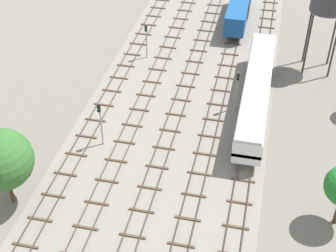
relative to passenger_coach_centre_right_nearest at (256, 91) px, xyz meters
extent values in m
plane|color=slate|center=(-8.65, 9.38, -2.61)|extent=(480.00, 480.00, 0.00)
cube|color=gray|center=(-8.65, 9.38, -2.61)|extent=(21.30, 176.00, 0.01)
cube|color=#47382D|center=(-18.02, 10.38, -2.40)|extent=(0.07, 126.00, 0.15)
cube|color=#47382D|center=(-16.58, 10.38, -2.40)|extent=(0.07, 126.00, 0.15)
cube|color=brown|center=(-17.30, -24.12, -2.54)|extent=(2.40, 0.22, 0.14)
cube|color=brown|center=(-17.30, -21.12, -2.54)|extent=(2.40, 0.22, 0.14)
cube|color=brown|center=(-17.30, -18.12, -2.54)|extent=(2.40, 0.22, 0.14)
cube|color=brown|center=(-17.30, -15.12, -2.54)|extent=(2.40, 0.22, 0.14)
cube|color=brown|center=(-17.30, -12.12, -2.54)|extent=(2.40, 0.22, 0.14)
cube|color=brown|center=(-17.30, -9.12, -2.54)|extent=(2.40, 0.22, 0.14)
cube|color=brown|center=(-17.30, -6.12, -2.54)|extent=(2.40, 0.22, 0.14)
cube|color=brown|center=(-17.30, -3.12, -2.54)|extent=(2.40, 0.22, 0.14)
cube|color=brown|center=(-17.30, -0.12, -2.54)|extent=(2.40, 0.22, 0.14)
cube|color=brown|center=(-17.30, 2.88, -2.54)|extent=(2.40, 0.22, 0.14)
cube|color=brown|center=(-17.30, 5.88, -2.54)|extent=(2.40, 0.22, 0.14)
cube|color=brown|center=(-17.30, 8.88, -2.54)|extent=(2.40, 0.22, 0.14)
cube|color=brown|center=(-17.30, 11.88, -2.54)|extent=(2.40, 0.22, 0.14)
cube|color=brown|center=(-17.30, 14.88, -2.54)|extent=(2.40, 0.22, 0.14)
cube|color=brown|center=(-17.30, 17.88, -2.54)|extent=(2.40, 0.22, 0.14)
cube|color=brown|center=(-17.30, 20.88, -2.54)|extent=(2.40, 0.22, 0.14)
cube|color=brown|center=(-17.30, 23.88, -2.54)|extent=(2.40, 0.22, 0.14)
cube|color=brown|center=(-17.30, 26.88, -2.54)|extent=(2.40, 0.22, 0.14)
cube|color=#47382D|center=(-13.69, 10.38, -2.40)|extent=(0.07, 126.00, 0.15)
cube|color=#47382D|center=(-12.26, 10.38, -2.40)|extent=(0.07, 126.00, 0.15)
cube|color=brown|center=(-12.97, -21.12, -2.54)|extent=(2.40, 0.22, 0.14)
cube|color=brown|center=(-12.97, -18.12, -2.54)|extent=(2.40, 0.22, 0.14)
cube|color=brown|center=(-12.97, -15.12, -2.54)|extent=(2.40, 0.22, 0.14)
cube|color=brown|center=(-12.97, -12.12, -2.54)|extent=(2.40, 0.22, 0.14)
cube|color=brown|center=(-12.97, -9.12, -2.54)|extent=(2.40, 0.22, 0.14)
cube|color=brown|center=(-12.97, -6.12, -2.54)|extent=(2.40, 0.22, 0.14)
cube|color=brown|center=(-12.97, -3.12, -2.54)|extent=(2.40, 0.22, 0.14)
cube|color=brown|center=(-12.97, -0.12, -2.54)|extent=(2.40, 0.22, 0.14)
cube|color=brown|center=(-12.97, 2.88, -2.54)|extent=(2.40, 0.22, 0.14)
cube|color=brown|center=(-12.97, 5.88, -2.54)|extent=(2.40, 0.22, 0.14)
cube|color=brown|center=(-12.97, 8.88, -2.54)|extent=(2.40, 0.22, 0.14)
cube|color=brown|center=(-12.97, 11.88, -2.54)|extent=(2.40, 0.22, 0.14)
cube|color=brown|center=(-12.97, 14.88, -2.54)|extent=(2.40, 0.22, 0.14)
cube|color=brown|center=(-12.97, 17.88, -2.54)|extent=(2.40, 0.22, 0.14)
cube|color=brown|center=(-12.97, 20.88, -2.54)|extent=(2.40, 0.22, 0.14)
cube|color=brown|center=(-12.97, 23.88, -2.54)|extent=(2.40, 0.22, 0.14)
cube|color=brown|center=(-12.97, 26.88, -2.54)|extent=(2.40, 0.22, 0.14)
cube|color=#47382D|center=(-9.37, 10.38, -2.40)|extent=(0.07, 126.00, 0.15)
cube|color=#47382D|center=(-7.93, 10.38, -2.40)|extent=(0.07, 126.00, 0.15)
cube|color=brown|center=(-8.65, -21.12, -2.54)|extent=(2.40, 0.22, 0.14)
cube|color=brown|center=(-8.65, -18.12, -2.54)|extent=(2.40, 0.22, 0.14)
cube|color=brown|center=(-8.65, -15.12, -2.54)|extent=(2.40, 0.22, 0.14)
cube|color=brown|center=(-8.65, -12.12, -2.54)|extent=(2.40, 0.22, 0.14)
cube|color=brown|center=(-8.65, -9.12, -2.54)|extent=(2.40, 0.22, 0.14)
cube|color=brown|center=(-8.65, -6.12, -2.54)|extent=(2.40, 0.22, 0.14)
cube|color=brown|center=(-8.65, -3.12, -2.54)|extent=(2.40, 0.22, 0.14)
cube|color=brown|center=(-8.65, -0.12, -2.54)|extent=(2.40, 0.22, 0.14)
cube|color=brown|center=(-8.65, 2.88, -2.54)|extent=(2.40, 0.22, 0.14)
cube|color=brown|center=(-8.65, 5.88, -2.54)|extent=(2.40, 0.22, 0.14)
cube|color=brown|center=(-8.65, 8.88, -2.54)|extent=(2.40, 0.22, 0.14)
cube|color=brown|center=(-8.65, 11.88, -2.54)|extent=(2.40, 0.22, 0.14)
cube|color=brown|center=(-8.65, 14.88, -2.54)|extent=(2.40, 0.22, 0.14)
cube|color=brown|center=(-8.65, 17.88, -2.54)|extent=(2.40, 0.22, 0.14)
cube|color=brown|center=(-8.65, 20.88, -2.54)|extent=(2.40, 0.22, 0.14)
cube|color=brown|center=(-8.65, 23.88, -2.54)|extent=(2.40, 0.22, 0.14)
cube|color=brown|center=(-8.65, 26.88, -2.54)|extent=(2.40, 0.22, 0.14)
cube|color=#47382D|center=(-5.04, 10.38, -2.40)|extent=(0.07, 126.00, 0.15)
cube|color=#47382D|center=(-3.61, 10.38, -2.40)|extent=(0.07, 126.00, 0.15)
cube|color=brown|center=(-4.32, -21.12, -2.54)|extent=(2.40, 0.22, 0.14)
cube|color=brown|center=(-4.32, -18.12, -2.54)|extent=(2.40, 0.22, 0.14)
cube|color=brown|center=(-4.32, -15.12, -2.54)|extent=(2.40, 0.22, 0.14)
cube|color=brown|center=(-4.32, -12.12, -2.54)|extent=(2.40, 0.22, 0.14)
cube|color=brown|center=(-4.32, -9.12, -2.54)|extent=(2.40, 0.22, 0.14)
cube|color=brown|center=(-4.32, -6.12, -2.54)|extent=(2.40, 0.22, 0.14)
cube|color=brown|center=(-4.32, -3.12, -2.54)|extent=(2.40, 0.22, 0.14)
cube|color=brown|center=(-4.32, -0.12, -2.54)|extent=(2.40, 0.22, 0.14)
cube|color=brown|center=(-4.32, 2.88, -2.54)|extent=(2.40, 0.22, 0.14)
cube|color=brown|center=(-4.32, 5.88, -2.54)|extent=(2.40, 0.22, 0.14)
cube|color=brown|center=(-4.32, 8.88, -2.54)|extent=(2.40, 0.22, 0.14)
cube|color=brown|center=(-4.32, 11.88, -2.54)|extent=(2.40, 0.22, 0.14)
cube|color=brown|center=(-4.32, 14.88, -2.54)|extent=(2.40, 0.22, 0.14)
cube|color=brown|center=(-4.32, 17.88, -2.54)|extent=(2.40, 0.22, 0.14)
cube|color=brown|center=(-4.32, 20.88, -2.54)|extent=(2.40, 0.22, 0.14)
cube|color=brown|center=(-4.32, 23.88, -2.54)|extent=(2.40, 0.22, 0.14)
cube|color=brown|center=(-4.32, 26.88, -2.54)|extent=(2.40, 0.22, 0.14)
cube|color=brown|center=(-4.32, 29.88, -2.54)|extent=(2.40, 0.22, 0.14)
cube|color=#47382D|center=(-0.72, 10.38, -2.40)|extent=(0.07, 126.00, 0.15)
cube|color=#47382D|center=(0.72, 10.38, -2.40)|extent=(0.07, 126.00, 0.15)
cube|color=brown|center=(0.00, -18.12, -2.54)|extent=(2.40, 0.22, 0.14)
cube|color=brown|center=(0.00, -15.12, -2.54)|extent=(2.40, 0.22, 0.14)
cube|color=brown|center=(0.00, -12.12, -2.54)|extent=(2.40, 0.22, 0.14)
cube|color=brown|center=(0.00, -9.12, -2.54)|extent=(2.40, 0.22, 0.14)
cube|color=brown|center=(0.00, -6.12, -2.54)|extent=(2.40, 0.22, 0.14)
cube|color=brown|center=(0.00, -3.12, -2.54)|extent=(2.40, 0.22, 0.14)
cube|color=brown|center=(0.00, -0.12, -2.54)|extent=(2.40, 0.22, 0.14)
cube|color=brown|center=(0.00, 2.88, -2.54)|extent=(2.40, 0.22, 0.14)
cube|color=brown|center=(0.00, 5.88, -2.54)|extent=(2.40, 0.22, 0.14)
cube|color=brown|center=(0.00, 8.88, -2.54)|extent=(2.40, 0.22, 0.14)
cube|color=brown|center=(0.00, 11.88, -2.54)|extent=(2.40, 0.22, 0.14)
cube|color=brown|center=(0.00, 14.88, -2.54)|extent=(2.40, 0.22, 0.14)
cube|color=brown|center=(0.00, 17.88, -2.54)|extent=(2.40, 0.22, 0.14)
cube|color=brown|center=(0.00, 20.88, -2.54)|extent=(2.40, 0.22, 0.14)
cube|color=brown|center=(0.00, 23.88, -2.54)|extent=(2.40, 0.22, 0.14)
cube|color=brown|center=(0.00, 26.88, -2.54)|extent=(2.40, 0.22, 0.14)
cube|color=brown|center=(0.00, 29.88, -2.54)|extent=(2.40, 0.22, 0.14)
cube|color=white|center=(0.00, 0.00, -0.18)|extent=(2.90, 22.00, 2.60)
cube|color=#193F99|center=(0.00, 0.00, -0.44)|extent=(2.96, 22.00, 0.40)
cube|color=black|center=(0.00, 0.00, 0.47)|extent=(2.96, 20.24, 0.70)
cube|color=#B7B7BC|center=(0.00, 0.00, 1.30)|extent=(2.67, 22.00, 0.36)
cylinder|color=black|center=(-0.72, 7.46, -1.90)|extent=(0.13, 0.84, 0.84)
cylinder|color=black|center=(0.72, 7.46, -1.90)|extent=(0.13, 0.84, 0.84)
cylinder|color=black|center=(-0.72, 9.26, -1.90)|extent=(0.13, 0.84, 0.84)
cylinder|color=black|center=(0.72, 9.26, -1.90)|extent=(0.13, 0.84, 0.84)
cube|color=black|center=(0.00, 8.36, -1.90)|extent=(1.68, 2.20, 0.24)
cylinder|color=black|center=(-0.72, -9.26, -1.90)|extent=(0.13, 0.84, 0.84)
cylinder|color=black|center=(0.72, -9.26, -1.90)|extent=(0.13, 0.84, 0.84)
cylinder|color=black|center=(-0.72, -7.46, -1.90)|extent=(0.13, 0.84, 0.84)
cylinder|color=black|center=(0.72, -7.46, -1.90)|extent=(0.13, 0.84, 0.84)
cube|color=black|center=(0.00, -8.36, -1.90)|extent=(1.68, 2.20, 0.24)
cube|color=#194C8C|center=(-4.32, 21.72, -0.12)|extent=(2.80, 14.00, 2.80)
cube|color=black|center=(-2.90, 21.72, -0.26)|extent=(0.08, 2.80, 2.24)
cylinder|color=black|center=(-5.04, 25.58, -1.92)|extent=(0.13, 0.80, 0.80)
cylinder|color=black|center=(-3.61, 25.58, -1.92)|extent=(0.13, 0.80, 0.80)
cylinder|color=black|center=(-5.04, 27.38, -1.92)|extent=(0.13, 0.80, 0.80)
cylinder|color=black|center=(-3.61, 27.38, -1.92)|extent=(0.13, 0.80, 0.80)
cube|color=black|center=(-4.32, 26.48, -1.92)|extent=(1.68, 2.20, 0.24)
cylinder|color=black|center=(-5.04, 16.06, -1.92)|extent=(0.13, 0.80, 0.80)
cylinder|color=black|center=(-3.61, 16.06, -1.92)|extent=(0.13, 0.80, 0.80)
cylinder|color=black|center=(-5.04, 17.86, -1.92)|extent=(0.13, 0.80, 0.80)
cylinder|color=black|center=(-3.61, 17.86, -1.92)|extent=(0.13, 0.80, 0.80)
cube|color=black|center=(-4.32, 16.96, -1.92)|extent=(1.68, 2.20, 0.24)
cylinder|color=#2D2826|center=(5.36, 9.17, 1.47)|extent=(0.24, 0.24, 8.16)
cylinder|color=#2D2826|center=(8.53, 9.17, 1.47)|extent=(0.24, 0.24, 8.16)
cylinder|color=#2D2826|center=(5.36, 12.34, 1.47)|extent=(0.24, 0.24, 8.16)
cylinder|color=#2D2826|center=(8.53, 12.34, 1.47)|extent=(0.24, 0.24, 8.16)
cylinder|color=gray|center=(-2.16, -0.45, -0.08)|extent=(0.16, 0.16, 5.07)
cube|color=black|center=(-2.16, -0.63, 1.95)|extent=(0.28, 0.28, 0.80)
sphere|color=green|center=(-2.16, -0.75, 1.95)|extent=(0.18, 0.18, 0.18)
cylinder|color=gray|center=(-15.14, 8.71, -0.16)|extent=(0.16, 0.16, 4.90)
cube|color=black|center=(-15.14, 8.53, 1.79)|extent=(0.28, 0.28, 0.80)
sphere|color=green|center=(-15.14, 8.41, 1.79)|extent=(0.18, 0.18, 0.18)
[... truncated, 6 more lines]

